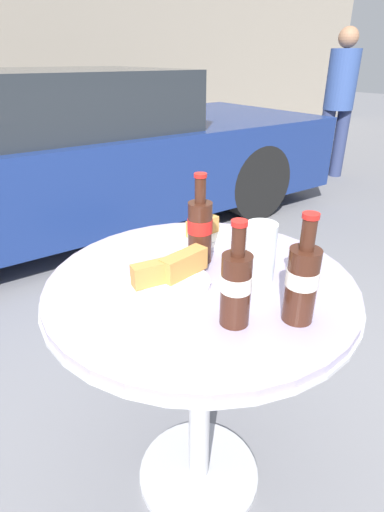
{
  "coord_description": "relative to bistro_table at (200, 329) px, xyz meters",
  "views": [
    {
      "loc": [
        -0.53,
        -0.72,
        1.29
      ],
      "look_at": [
        0.0,
        0.04,
        0.82
      ],
      "focal_mm": 28.0,
      "sensor_mm": 36.0,
      "label": 1
    }
  ],
  "objects": [
    {
      "name": "bistro_table",
      "position": [
        0.0,
        0.0,
        0.0
      ],
      "size": [
        0.8,
        0.8,
        0.77
      ],
      "color": "#B7B7BC",
      "rests_on": "ground_plane"
    },
    {
      "name": "cola_bottle_left",
      "position": [
        0.06,
        0.09,
        0.26
      ],
      "size": [
        0.07,
        0.07,
        0.25
      ],
      "color": "#3D1E14",
      "rests_on": "bistro_table"
    },
    {
      "name": "cola_bottle_right",
      "position": [
        -0.05,
        -0.19,
        0.25
      ],
      "size": [
        0.07,
        0.07,
        0.24
      ],
      "color": "#3D1E14",
      "rests_on": "bistro_table"
    },
    {
      "name": "ground_plane",
      "position": [
        0.0,
        0.0,
        -0.62
      ],
      "size": [
        30.0,
        30.0,
        0.0
      ],
      "primitive_type": "plane",
      "color": "slate"
    },
    {
      "name": "drinking_glass",
      "position": [
        0.12,
        -0.08,
        0.23
      ],
      "size": [
        0.08,
        0.08,
        0.15
      ],
      "color": "silver",
      "rests_on": "bistro_table"
    },
    {
      "name": "pedestrian",
      "position": [
        3.54,
        2.22,
        0.27
      ],
      "size": [
        0.32,
        0.32,
        1.57
      ],
      "color": "navy",
      "rests_on": "ground_plane"
    },
    {
      "name": "cola_bottle_center",
      "position": [
        0.07,
        -0.26,
        0.26
      ],
      "size": [
        0.07,
        0.07,
        0.25
      ],
      "color": "#3D1E14",
      "rests_on": "bistro_table"
    },
    {
      "name": "lunch_plate_near",
      "position": [
        -0.07,
        0.03,
        0.18
      ],
      "size": [
        0.22,
        0.2,
        0.07
      ],
      "color": "white",
      "rests_on": "bistro_table"
    },
    {
      "name": "parked_car",
      "position": [
        0.39,
        2.45,
        -0.03
      ],
      "size": [
        4.55,
        1.68,
        1.21
      ],
      "color": "navy",
      "rests_on": "ground_plane"
    },
    {
      "name": "lunch_plate_far",
      "position": [
        0.16,
        0.21,
        0.17
      ],
      "size": [
        0.21,
        0.21,
        0.07
      ],
      "color": "white",
      "rests_on": "bistro_table"
    }
  ]
}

